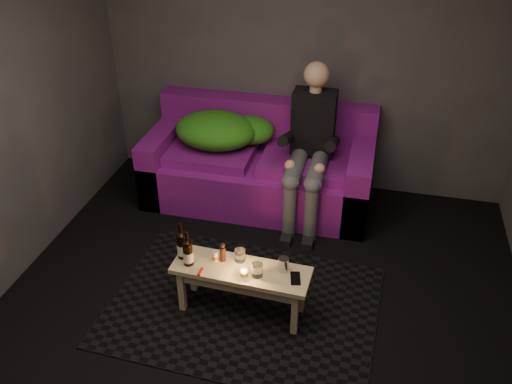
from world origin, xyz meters
TOP-DOWN VIEW (x-y plane):
  - floor at (0.00, 0.00)m, footprint 4.50×4.50m
  - room at (0.00, 0.47)m, footprint 4.50×4.50m
  - rug at (-0.11, 0.26)m, footprint 2.09×1.56m
  - sofa at (-0.35, 1.82)m, footprint 2.16×0.97m
  - green_blanket at (-0.73, 1.81)m, footprint 0.95×0.65m
  - person at (0.15, 1.65)m, footprint 0.39×0.90m
  - coffee_table at (-0.11, 0.21)m, footprint 1.03×0.37m
  - beer_bottle_a at (-0.57, 0.24)m, footprint 0.08×0.08m
  - beer_bottle_b at (-0.50, 0.17)m, footprint 0.07×0.07m
  - salt_shaker at (-0.32, 0.25)m, footprint 0.05×0.05m
  - pepper_mill at (-0.27, 0.27)m, footprint 0.06×0.06m
  - tumbler_back at (-0.15, 0.30)m, footprint 0.09×0.09m
  - tealight at (-0.07, 0.14)m, footprint 0.06×0.06m
  - tumbler_front at (0.02, 0.16)m, footprint 0.10×0.10m
  - steel_cup at (0.19, 0.27)m, footprint 0.10×0.10m
  - smartphone at (0.29, 0.19)m, footprint 0.10×0.15m
  - red_lighter at (-0.39, 0.10)m, footprint 0.02×0.08m

SIDE VIEW (x-z plane):
  - floor at x=0.00m, z-range 0.00..0.00m
  - rug at x=-0.11m, z-range 0.00..0.01m
  - sofa at x=-0.35m, z-range -0.13..0.80m
  - coffee_table at x=-0.11m, z-range 0.13..0.55m
  - smartphone at x=0.29m, z-range 0.41..0.42m
  - red_lighter at x=-0.39m, z-range 0.41..0.43m
  - tealight at x=-0.07m, z-range 0.41..0.46m
  - salt_shaker at x=-0.32m, z-range 0.41..0.50m
  - tumbler_back at x=-0.15m, z-range 0.41..0.51m
  - tumbler_front at x=0.02m, z-range 0.41..0.52m
  - steel_cup at x=0.19m, z-range 0.41..0.52m
  - pepper_mill at x=-0.27m, z-range 0.41..0.53m
  - beer_bottle_b at x=-0.50m, z-range 0.38..0.67m
  - beer_bottle_a at x=-0.57m, z-range 0.37..0.68m
  - green_blanket at x=-0.73m, z-range 0.54..0.86m
  - person at x=0.15m, z-range 0.03..1.47m
  - room at x=0.00m, z-range -0.61..3.89m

